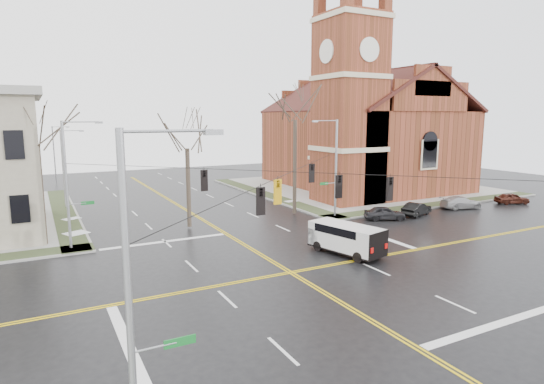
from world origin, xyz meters
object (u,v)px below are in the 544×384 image
signal_pole_sw (135,292)px  streetlight_north_b (55,152)px  church (360,124)px  tree_nw_far (37,141)px  parked_car_a (385,213)px  parked_car_b (416,209)px  streetlight_north_a (64,165)px  tree_nw_near (187,143)px  signal_pole_nw (69,181)px  signal_pole_ne (334,165)px  parked_car_d (512,198)px  parked_car_c (461,203)px  tree_ne (295,113)px  cargo_van (344,236)px

signal_pole_sw → streetlight_north_b: size_ratio=1.12×
church → tree_nw_far: size_ratio=2.59×
parked_car_a → parked_car_b: (3.97, 0.01, -0.00)m
streetlight_north_a → tree_nw_near: tree_nw_near is taller
signal_pole_sw → streetlight_north_a: bearing=89.0°
signal_pole_sw → tree_nw_near: (9.28, 25.20, 2.30)m
signal_pole_nw → parked_car_a: size_ratio=2.41×
signal_pole_ne → parked_car_d: bearing=-9.5°
parked_car_d → tree_nw_near: 35.67m
parked_car_c → parked_car_d: 7.12m
streetlight_north_b → tree_ne: tree_ne is taller
signal_pole_nw → tree_nw_far: tree_nw_far is taller
cargo_van → parked_car_b: (13.61, 6.68, -0.58)m
streetlight_north_a → parked_car_b: size_ratio=2.07×
signal_pole_sw → streetlight_north_a: (0.67, 39.50, -0.48)m
streetlight_north_b → cargo_van: bearing=-71.0°
tree_nw_near → tree_ne: (10.72, 0.55, 2.47)m
signal_pole_nw → tree_nw_near: bearing=13.3°
signal_pole_nw → parked_car_b: (30.18, -3.07, -4.31)m
signal_pole_ne → parked_car_c: signal_pole_ne is taller
streetlight_north_a → cargo_van: 30.87m
signal_pole_nw → parked_car_a: signal_pole_nw is taller
church → tree_ne: bearing=-146.8°
signal_pole_ne → tree_ne: (-2.65, 2.75, 4.77)m
parked_car_b → tree_nw_far: (-31.95, 5.11, 7.07)m
signal_pole_ne → tree_ne: size_ratio=0.67×
church → tree_ne: (-16.09, -10.53, 1.28)m
signal_pole_nw → cargo_van: bearing=-30.5°
tree_ne → parked_car_b: bearing=-29.8°
parked_car_b → cargo_van: bearing=96.9°
signal_pole_nw → parked_car_c: 37.12m
church → signal_pole_nw: 38.61m
parked_car_a → parked_car_b: 3.97m
cargo_van → tree_ne: 15.50m
streetlight_north_a → parked_car_b: bearing=-33.6°
signal_pole_ne → parked_car_b: size_ratio=2.33×
signal_pole_nw → parked_car_c: signal_pole_nw is taller
streetlight_north_a → parked_car_d: size_ratio=2.22×
streetlight_north_a → streetlight_north_b: same height
streetlight_north_a → tree_ne: size_ratio=0.59×
signal_pole_sw → parked_car_c: bearing=28.9°
tree_nw_far → tree_nw_near: tree_nw_far is taller
cargo_van → parked_car_a: size_ratio=1.54×
parked_car_a → tree_nw_far: (-27.98, 5.12, 7.07)m
signal_pole_ne → signal_pole_nw: 22.64m
tree_nw_near → church: bearing=22.5°
church → streetlight_north_b: bearing=146.8°
tree_ne → parked_car_a: bearing=-43.2°
cargo_van → parked_car_a: bearing=20.2°
signal_pole_nw → streetlight_north_b: size_ratio=1.12×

